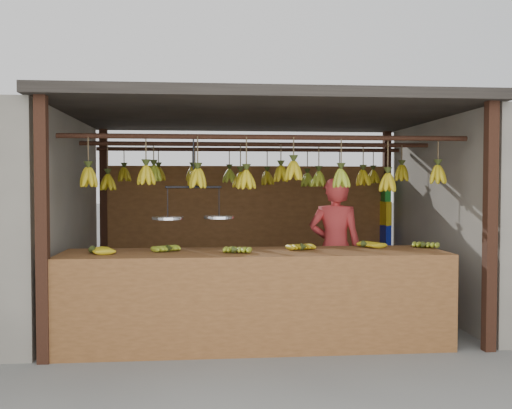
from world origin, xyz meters
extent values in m
plane|color=#5B5B57|center=(0.00, 0.00, 0.00)|extent=(80.00, 80.00, 0.00)
cube|color=black|center=(-2.00, -1.50, 1.15)|extent=(0.10, 0.10, 2.30)
cube|color=black|center=(2.00, -1.50, 1.15)|extent=(0.10, 0.10, 2.30)
cube|color=black|center=(-2.00, 1.50, 1.15)|extent=(0.10, 0.10, 2.30)
cube|color=black|center=(2.00, 1.50, 1.15)|extent=(0.10, 0.10, 2.30)
cube|color=black|center=(0.00, 0.00, 2.35)|extent=(4.30, 3.30, 0.10)
cylinder|color=black|center=(0.00, -1.00, 2.00)|extent=(4.00, 0.05, 0.05)
cylinder|color=black|center=(0.00, 0.00, 2.00)|extent=(4.00, 0.05, 0.05)
cylinder|color=black|center=(0.00, 1.00, 2.00)|extent=(4.00, 0.05, 0.05)
cube|color=brown|center=(0.00, 1.50, 0.90)|extent=(4.00, 0.06, 1.80)
cube|color=brown|center=(-0.14, -1.10, 0.86)|extent=(3.66, 0.81, 0.08)
cube|color=brown|center=(-0.14, -1.51, 0.45)|extent=(3.66, 0.04, 0.90)
cube|color=black|center=(-1.87, -1.46, 0.41)|extent=(0.07, 0.07, 0.82)
cube|color=black|center=(1.59, -1.46, 0.41)|extent=(0.07, 0.07, 0.82)
cube|color=black|center=(-1.87, -0.74, 0.41)|extent=(0.07, 0.07, 0.82)
cube|color=black|center=(1.59, -0.74, 0.41)|extent=(0.07, 0.07, 0.82)
ellipsoid|color=#AD9412|center=(-1.64, -1.19, 0.93)|extent=(0.29, 0.25, 0.06)
ellipsoid|color=#92A523|center=(-0.94, -1.10, 0.93)|extent=(0.28, 0.30, 0.06)
ellipsoid|color=#92A523|center=(-0.33, -1.28, 0.93)|extent=(0.23, 0.28, 0.06)
ellipsoid|color=#AD9412|center=(0.34, -1.09, 0.93)|extent=(0.23, 0.28, 0.06)
ellipsoid|color=#AD9412|center=(1.00, -0.90, 0.93)|extent=(0.30, 0.27, 0.06)
ellipsoid|color=#92A523|center=(1.58, -1.00, 0.93)|extent=(0.27, 0.30, 0.06)
ellipsoid|color=#AD9412|center=(-1.71, -1.02, 1.61)|extent=(0.16, 0.16, 0.28)
ellipsoid|color=#AD9412|center=(-1.17, -0.99, 1.63)|extent=(0.16, 0.16, 0.28)
ellipsoid|color=#AD9412|center=(-0.68, -1.05, 1.60)|extent=(0.16, 0.16, 0.28)
ellipsoid|color=#AD9412|center=(-0.21, -1.02, 1.59)|extent=(0.16, 0.16, 0.28)
ellipsoid|color=#AD9412|center=(0.25, -1.04, 1.68)|extent=(0.16, 0.16, 0.28)
ellipsoid|color=#92A523|center=(0.72, -1.02, 1.60)|extent=(0.16, 0.16, 0.28)
ellipsoid|color=#AD9412|center=(1.20, -0.97, 1.56)|extent=(0.16, 0.16, 0.28)
ellipsoid|color=#AD9412|center=(1.73, -0.96, 1.64)|extent=(0.16, 0.16, 0.28)
ellipsoid|color=#AD9412|center=(-1.69, -0.01, 1.57)|extent=(0.16, 0.16, 0.28)
ellipsoid|color=#92A523|center=(-1.19, 0.01, 1.67)|extent=(0.16, 0.16, 0.28)
ellipsoid|color=#AD9412|center=(-0.72, 0.01, 1.62)|extent=(0.16, 0.16, 0.28)
ellipsoid|color=#AD9412|center=(-0.21, -0.03, 1.59)|extent=(0.16, 0.16, 0.28)
ellipsoid|color=#AD9412|center=(0.26, -0.04, 1.66)|extent=(0.16, 0.16, 0.28)
ellipsoid|color=#92A523|center=(0.71, 0.01, 1.60)|extent=(0.16, 0.16, 0.28)
ellipsoid|color=#AD9412|center=(1.23, 0.02, 1.62)|extent=(0.16, 0.16, 0.28)
ellipsoid|color=#AD9412|center=(1.68, -0.03, 1.67)|extent=(0.16, 0.16, 0.28)
ellipsoid|color=#AD9412|center=(-1.65, 1.01, 1.67)|extent=(0.16, 0.16, 0.28)
ellipsoid|color=#AD9412|center=(-1.22, 1.05, 1.68)|extent=(0.16, 0.16, 0.28)
ellipsoid|color=#AD9412|center=(-0.77, 1.01, 1.68)|extent=(0.16, 0.16, 0.28)
ellipsoid|color=#92A523|center=(-0.29, 1.02, 1.65)|extent=(0.16, 0.16, 0.28)
ellipsoid|color=#AD9412|center=(0.22, 1.04, 1.63)|extent=(0.16, 0.16, 0.28)
ellipsoid|color=#92A523|center=(0.75, 1.00, 1.60)|extent=(0.16, 0.16, 0.28)
ellipsoid|color=#92A523|center=(1.19, 1.02, 1.57)|extent=(0.16, 0.16, 0.28)
ellipsoid|color=#AD9412|center=(1.66, 1.03, 1.65)|extent=(0.16, 0.16, 0.28)
cylinder|color=black|center=(-0.72, -1.00, 1.76)|extent=(0.02, 0.02, 0.48)
cylinder|color=black|center=(-0.72, -1.00, 1.52)|extent=(0.54, 0.13, 0.02)
cylinder|color=silver|center=(-0.96, -1.05, 1.22)|extent=(0.29, 0.29, 0.02)
cylinder|color=silver|center=(-0.48, -0.95, 1.22)|extent=(0.29, 0.29, 0.02)
imported|color=#BF3333|center=(0.86, -0.16, 0.81)|extent=(0.68, 0.54, 1.63)
cube|color=#199926|center=(1.94, 1.35, 1.47)|extent=(0.08, 0.26, 0.34)
cube|color=yellow|center=(1.94, 1.35, 1.13)|extent=(0.08, 0.26, 0.34)
cube|color=#1426BF|center=(1.94, 1.35, 0.80)|extent=(0.08, 0.26, 0.34)
cube|color=red|center=(1.94, 1.35, 0.52)|extent=(0.08, 0.26, 0.34)
camera|label=1|loc=(-0.62, -6.51, 1.54)|focal=40.00mm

